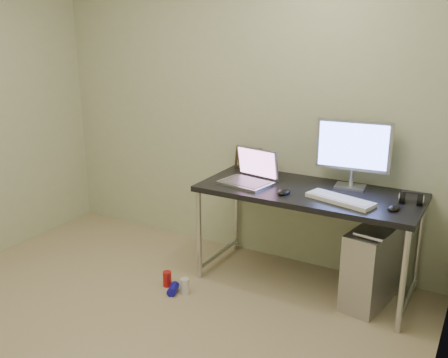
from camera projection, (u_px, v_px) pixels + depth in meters
floor at (100, 354)px, 2.97m from camera, size 3.50×3.50×0.00m
wall_back at (238, 106)px, 4.07m from camera, size 3.50×0.02×2.50m
wall_right at (442, 206)px, 1.79m from camera, size 0.02×3.50×2.50m
desk at (308, 200)px, 3.60m from camera, size 1.57×0.69×0.75m
tower_computer at (372, 265)px, 3.47m from camera, size 0.33×0.57×0.59m
cable_a at (377, 233)px, 3.71m from camera, size 0.01×0.16×0.69m
cable_b at (388, 239)px, 3.66m from camera, size 0.02×0.11×0.71m
can_red at (167, 279)px, 3.74m from camera, size 0.08×0.08×0.12m
can_white at (185, 286)px, 3.63m from camera, size 0.09×0.09×0.12m
can_blue at (173, 289)px, 3.64m from camera, size 0.10×0.14×0.07m
laptop at (250, 175)px, 3.72m from camera, size 0.41×0.36×0.25m
monitor at (353, 149)px, 3.55m from camera, size 0.53×0.17×0.50m
keyboard at (340, 200)px, 3.33m from camera, size 0.48×0.27×0.03m
mouse_right at (394, 207)px, 3.18m from camera, size 0.08×0.12×0.04m
mouse_left at (284, 191)px, 3.48m from camera, size 0.09×0.13×0.04m
headphones at (411, 199)px, 3.30m from camera, size 0.16×0.09×0.10m
picture_frame at (248, 158)px, 4.09m from camera, size 0.23×0.08×0.18m
webcam at (273, 163)px, 3.97m from camera, size 0.04×0.03×0.11m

